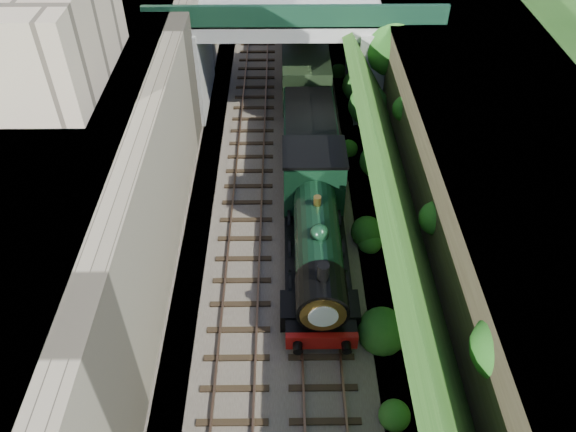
{
  "coord_description": "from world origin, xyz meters",
  "views": [
    {
      "loc": [
        -0.18,
        -7.69,
        18.33
      ],
      "look_at": [
        0.0,
        10.44,
        2.22
      ],
      "focal_mm": 35.0,
      "sensor_mm": 36.0,
      "label": 1
    }
  ],
  "objects_px": {
    "road_bridge": "(302,40)",
    "tree": "(391,45)",
    "tender": "(309,140)",
    "locomotive": "(316,232)"
  },
  "relations": [
    {
      "from": "road_bridge",
      "to": "tender",
      "type": "xyz_separation_m",
      "value": [
        0.26,
        -6.86,
        -2.46
      ]
    },
    {
      "from": "road_bridge",
      "to": "tender",
      "type": "relative_size",
      "value": 2.67
    },
    {
      "from": "road_bridge",
      "to": "tree",
      "type": "xyz_separation_m",
      "value": [
        4.97,
        -1.91,
        0.57
      ]
    },
    {
      "from": "road_bridge",
      "to": "tree",
      "type": "distance_m",
      "value": 5.36
    },
    {
      "from": "road_bridge",
      "to": "locomotive",
      "type": "height_order",
      "value": "road_bridge"
    },
    {
      "from": "road_bridge",
      "to": "tender",
      "type": "height_order",
      "value": "road_bridge"
    },
    {
      "from": "locomotive",
      "to": "tender",
      "type": "distance_m",
      "value": 7.37
    },
    {
      "from": "tree",
      "to": "tender",
      "type": "bearing_deg",
      "value": -133.6
    },
    {
      "from": "tender",
      "to": "road_bridge",
      "type": "bearing_deg",
      "value": 92.13
    },
    {
      "from": "road_bridge",
      "to": "tree",
      "type": "relative_size",
      "value": 2.42
    }
  ]
}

